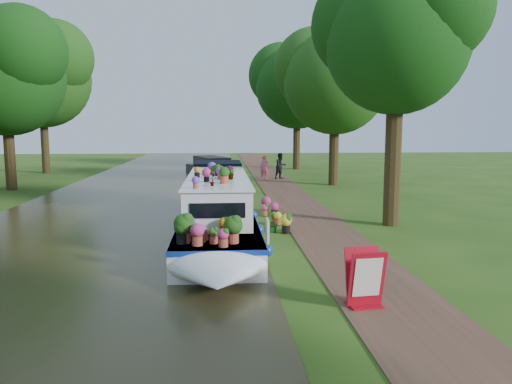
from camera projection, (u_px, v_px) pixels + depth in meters
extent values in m
plane|color=#294B12|center=(297.00, 248.00, 14.30)|extent=(100.00, 100.00, 0.00)
cube|color=#2D2914|center=(83.00, 251.00, 13.87)|extent=(10.00, 100.00, 0.02)
cube|color=#4B3123|center=(338.00, 246.00, 14.39)|extent=(2.20, 100.00, 0.03)
cube|color=white|center=(218.00, 217.00, 16.83)|extent=(2.20, 12.00, 0.75)
cube|color=navy|center=(218.00, 208.00, 16.79)|extent=(2.24, 12.04, 0.12)
cube|color=white|center=(218.00, 194.00, 15.92)|extent=(1.80, 7.00, 1.05)
cube|color=white|center=(218.00, 177.00, 15.85)|extent=(1.90, 7.10, 0.06)
cube|color=black|center=(246.00, 192.00, 15.98)|extent=(0.03, 6.40, 0.38)
cube|color=black|center=(189.00, 192.00, 15.85)|extent=(0.03, 6.40, 0.38)
cube|color=black|center=(218.00, 163.00, 20.88)|extent=(1.90, 2.40, 0.10)
cube|color=white|center=(267.00, 231.00, 11.49)|extent=(0.04, 0.45, 0.55)
imported|color=#184111|center=(212.00, 179.00, 13.23)|extent=(0.24, 0.24, 0.39)
imported|color=#184111|center=(230.00, 172.00, 14.87)|extent=(0.30, 0.30, 0.42)
cylinder|color=black|center=(393.00, 161.00, 17.24)|extent=(0.56, 0.56, 4.55)
sphere|color=#0D350D|center=(397.00, 43.00, 16.72)|extent=(4.80, 4.80, 4.80)
sphere|color=#0D350D|center=(435.00, 9.00, 15.95)|extent=(3.60, 3.60, 3.60)
sphere|color=#0D350D|center=(366.00, 25.00, 17.40)|extent=(3.84, 3.84, 3.84)
cylinder|color=black|center=(334.00, 152.00, 29.20)|extent=(0.56, 0.56, 3.85)
sphere|color=#184111|center=(335.00, 82.00, 28.67)|extent=(6.00, 6.00, 6.00)
sphere|color=#184111|center=(361.00, 59.00, 27.71)|extent=(4.50, 4.50, 4.50)
sphere|color=#184111|center=(314.00, 68.00, 29.52)|extent=(4.80, 4.80, 4.80)
cylinder|color=black|center=(297.00, 143.00, 40.02)|extent=(0.56, 0.56, 4.20)
sphere|color=#0D350D|center=(297.00, 87.00, 39.44)|extent=(6.60, 6.60, 6.60)
sphere|color=#0D350D|center=(316.00, 69.00, 38.38)|extent=(4.95, 4.95, 4.95)
sphere|color=#0D350D|center=(281.00, 76.00, 40.37)|extent=(5.28, 5.28, 5.28)
cylinder|color=black|center=(10.00, 155.00, 26.92)|extent=(0.56, 0.56, 3.85)
sphere|color=#0D350D|center=(5.00, 77.00, 26.38)|extent=(6.20, 6.20, 6.20)
sphere|color=#0D350D|center=(20.00, 51.00, 25.38)|extent=(4.65, 4.65, 4.65)
cylinder|color=black|center=(45.00, 143.00, 36.66)|extent=(0.56, 0.56, 4.38)
sphere|color=#184111|center=(41.00, 79.00, 36.05)|extent=(7.00, 7.00, 7.00)
sphere|color=#184111|center=(55.00, 57.00, 34.93)|extent=(5.25, 5.25, 5.25)
sphere|color=#184111|center=(29.00, 66.00, 37.03)|extent=(5.60, 5.60, 5.60)
cube|color=black|center=(212.00, 171.00, 35.29)|extent=(3.98, 6.39, 0.61)
cube|color=black|center=(211.00, 162.00, 34.70)|extent=(2.69, 3.87, 0.71)
cube|color=#A90C1B|center=(364.00, 305.00, 9.60)|extent=(0.67, 0.57, 0.03)
cube|color=#A90C1B|center=(367.00, 280.00, 9.40)|extent=(0.72, 0.35, 1.10)
cube|color=#A90C1B|center=(363.00, 275.00, 9.67)|extent=(0.72, 0.35, 1.10)
cube|color=white|center=(368.00, 277.00, 9.35)|extent=(0.55, 0.25, 0.77)
imported|color=#E35DA0|center=(265.00, 168.00, 31.75)|extent=(0.61, 0.43, 1.58)
imported|color=black|center=(281.00, 166.00, 32.50)|extent=(1.03, 0.97, 1.69)
imported|color=#1D6323|center=(273.00, 225.00, 16.35)|extent=(0.48, 0.44, 0.46)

